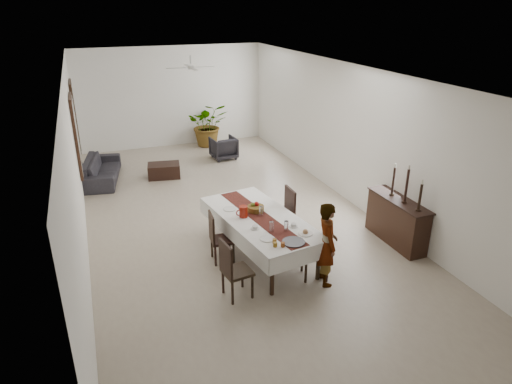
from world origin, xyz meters
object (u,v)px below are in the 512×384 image
at_px(dining_table_top, 260,219).
at_px(sideboard_body, 397,222).
at_px(red_pitcher, 243,212).
at_px(sofa, 102,170).
at_px(woman, 327,244).

relative_size(dining_table_top, sideboard_body, 1.70).
bearing_deg(dining_table_top, red_pitcher, 149.04).
bearing_deg(sideboard_body, sofa, 133.08).
distance_m(dining_table_top, red_pitcher, 0.34).
xyz_separation_m(woman, sideboard_body, (2.00, 0.77, -0.29)).
height_order(red_pitcher, sofa, red_pitcher).
xyz_separation_m(red_pitcher, sideboard_body, (3.00, -0.58, -0.46)).
bearing_deg(dining_table_top, sofa, 107.65).
relative_size(sideboard_body, sofa, 0.71).
relative_size(dining_table_top, red_pitcher, 12.00).
height_order(dining_table_top, woman, woman).
height_order(dining_table_top, red_pitcher, red_pitcher).
relative_size(red_pitcher, sideboard_body, 0.14).
distance_m(red_pitcher, sideboard_body, 3.09).
bearing_deg(sofa, dining_table_top, -143.90).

